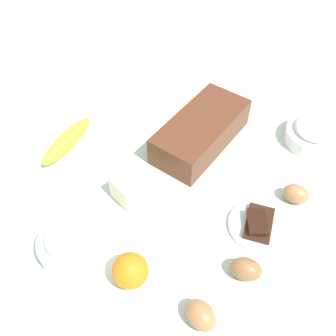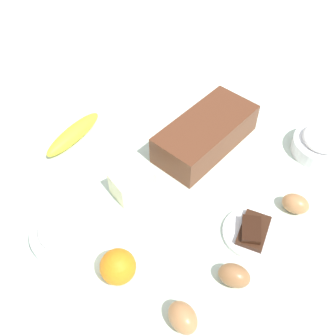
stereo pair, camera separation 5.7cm
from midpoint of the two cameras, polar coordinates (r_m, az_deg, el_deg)
name	(u,v)px [view 2 (the right image)]	position (r m, az deg, el deg)	size (l,w,h in m)	color
ground_plane	(168,181)	(0.94, 1.74, -2.07)	(2.40, 2.40, 0.02)	silver
loaf_pan	(206,133)	(0.99, 7.28, 5.08)	(0.30, 0.18, 0.08)	brown
flour_bowl	(65,234)	(0.83, -13.09, -9.53)	(0.14, 0.14, 0.07)	white
sugar_bowl	(322,144)	(1.06, 23.29, 3.30)	(0.14, 0.14, 0.07)	white
banana	(73,134)	(1.03, -12.31, 4.91)	(0.19, 0.04, 0.04)	yellow
orange_fruit	(118,267)	(0.77, -5.26, -14.46)	(0.07, 0.07, 0.07)	orange
butter_block	(132,183)	(0.89, -3.51, -2.29)	(0.09, 0.06, 0.06)	#F4EDB2
egg_near_butter	(234,275)	(0.79, 11.91, -15.42)	(0.05, 0.05, 0.06)	#9D693F
egg_beside_bowl	(295,204)	(0.91, 20.09, -5.07)	(0.04, 0.04, 0.06)	#BC804D
egg_loose	(183,317)	(0.74, 4.56, -21.32)	(0.05, 0.05, 0.06)	#B87C4B
chocolate_plate	(253,232)	(0.86, 14.36, -9.26)	(0.13, 0.13, 0.03)	white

